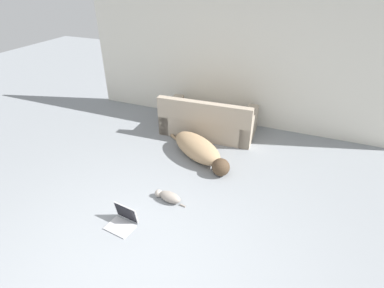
{
  "coord_description": "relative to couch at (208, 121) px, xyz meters",
  "views": [
    {
      "loc": [
        1.37,
        -1.62,
        2.91
      ],
      "look_at": [
        -0.14,
        2.07,
        0.53
      ],
      "focal_mm": 28.0,
      "sensor_mm": 36.0,
      "label": 1
    }
  ],
  "objects": [
    {
      "name": "couch",
      "position": [
        0.0,
        0.0,
        0.0
      ],
      "size": [
        1.85,
        1.0,
        0.79
      ],
      "rotation": [
        0.0,
        0.0,
        3.19
      ],
      "color": "tan",
      "rests_on": "ground_plane"
    },
    {
      "name": "laptop_open",
      "position": [
        -0.18,
        -2.78,
        -0.17
      ],
      "size": [
        0.38,
        0.34,
        0.27
      ],
      "rotation": [
        0.0,
        0.0,
        -0.12
      ],
      "color": "#B7B7BC",
      "rests_on": "ground_plane"
    },
    {
      "name": "ground_plane",
      "position": [
        0.35,
        -3.45,
        -0.25
      ],
      "size": [
        20.0,
        20.0,
        0.0
      ],
      "primitive_type": "plane",
      "color": "gray"
    },
    {
      "name": "cat",
      "position": [
        0.16,
        -2.15,
        -0.18
      ],
      "size": [
        0.52,
        0.21,
        0.15
      ],
      "rotation": [
        0.0,
        0.0,
        2.99
      ],
      "color": "gray",
      "rests_on": "ground_plane"
    },
    {
      "name": "dog",
      "position": [
        0.17,
        -0.95,
        -0.08
      ],
      "size": [
        1.49,
        1.08,
        0.36
      ],
      "rotation": [
        0.0,
        0.0,
        5.71
      ],
      "color": "#A38460",
      "rests_on": "ground_plane"
    },
    {
      "name": "wall_back",
      "position": [
        0.35,
        0.7,
        1.02
      ],
      "size": [
        6.51,
        0.06,
        2.54
      ],
      "color": "silver",
      "rests_on": "ground_plane"
    }
  ]
}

